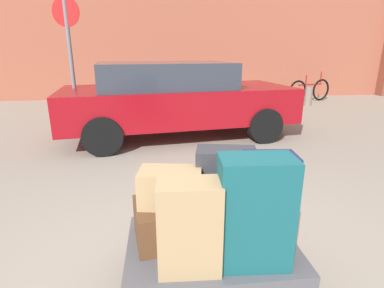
{
  "coord_description": "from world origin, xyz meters",
  "views": [
    {
      "loc": [
        -0.34,
        -1.76,
        1.62
      ],
      "look_at": [
        0.0,
        1.2,
        0.69
      ],
      "focal_mm": 28.03,
      "sensor_mm": 36.0,
      "label": 1
    }
  ],
  "objects_px": {
    "luggage_cart": "(211,251)",
    "bicycle_leaning": "(310,90)",
    "parked_car": "(175,98)",
    "suitcase_tan_front_right": "(189,227)",
    "suitcase_charcoal_rear_left": "(225,189)",
    "suitcase_teal_stacked_top": "(254,212)",
    "duffel_bag_tan_topmost_pile": "(170,187)",
    "no_parking_sign": "(71,55)",
    "suitcase_brown_rear_right": "(171,221)",
    "suitcase_navy_center": "(268,199)",
    "bollard_kerb_near": "(260,97)",
    "bollard_kerb_mid": "(308,96)"
  },
  "relations": [
    {
      "from": "suitcase_tan_front_right",
      "to": "bollard_kerb_mid",
      "type": "xyz_separation_m",
      "value": [
        4.45,
        7.25,
        -0.35
      ]
    },
    {
      "from": "bollard_kerb_mid",
      "to": "bicycle_leaning",
      "type": "bearing_deg",
      "value": 61.37
    },
    {
      "from": "parked_car",
      "to": "suitcase_tan_front_right",
      "type": "bearing_deg",
      "value": -92.32
    },
    {
      "from": "luggage_cart",
      "to": "bollard_kerb_mid",
      "type": "distance_m",
      "value": 8.21
    },
    {
      "from": "suitcase_charcoal_rear_left",
      "to": "suitcase_tan_front_right",
      "type": "relative_size",
      "value": 1.07
    },
    {
      "from": "luggage_cart",
      "to": "suitcase_navy_center",
      "type": "xyz_separation_m",
      "value": [
        0.38,
        0.0,
        0.39
      ]
    },
    {
      "from": "suitcase_charcoal_rear_left",
      "to": "suitcase_teal_stacked_top",
      "type": "relative_size",
      "value": 0.88
    },
    {
      "from": "suitcase_tan_front_right",
      "to": "bollard_kerb_near",
      "type": "relative_size",
      "value": 1.02
    },
    {
      "from": "bollard_kerb_mid",
      "to": "no_parking_sign",
      "type": "xyz_separation_m",
      "value": [
        -6.15,
        -2.95,
        1.27
      ]
    },
    {
      "from": "duffel_bag_tan_topmost_pile",
      "to": "parked_car",
      "type": "height_order",
      "value": "parked_car"
    },
    {
      "from": "suitcase_brown_rear_right",
      "to": "suitcase_charcoal_rear_left",
      "type": "height_order",
      "value": "suitcase_charcoal_rear_left"
    },
    {
      "from": "parked_car",
      "to": "suitcase_brown_rear_right",
      "type": "bearing_deg",
      "value": -93.88
    },
    {
      "from": "luggage_cart",
      "to": "suitcase_tan_front_right",
      "type": "relative_size",
      "value": 2.03
    },
    {
      "from": "suitcase_charcoal_rear_left",
      "to": "bicycle_leaning",
      "type": "relative_size",
      "value": 0.36
    },
    {
      "from": "suitcase_brown_rear_right",
      "to": "suitcase_charcoal_rear_left",
      "type": "relative_size",
      "value": 0.8
    },
    {
      "from": "suitcase_brown_rear_right",
      "to": "parked_car",
      "type": "bearing_deg",
      "value": 77.39
    },
    {
      "from": "suitcase_tan_front_right",
      "to": "no_parking_sign",
      "type": "relative_size",
      "value": 0.23
    },
    {
      "from": "suitcase_navy_center",
      "to": "duffel_bag_tan_topmost_pile",
      "type": "bearing_deg",
      "value": 177.77
    },
    {
      "from": "parked_car",
      "to": "bicycle_leaning",
      "type": "distance_m",
      "value": 6.01
    },
    {
      "from": "suitcase_navy_center",
      "to": "parked_car",
      "type": "relative_size",
      "value": 0.14
    },
    {
      "from": "luggage_cart",
      "to": "no_parking_sign",
      "type": "height_order",
      "value": "no_parking_sign"
    },
    {
      "from": "duffel_bag_tan_topmost_pile",
      "to": "bicycle_leaning",
      "type": "bearing_deg",
      "value": 66.0
    },
    {
      "from": "luggage_cart",
      "to": "duffel_bag_tan_topmost_pile",
      "type": "relative_size",
      "value": 2.79
    },
    {
      "from": "luggage_cart",
      "to": "suitcase_brown_rear_right",
      "type": "bearing_deg",
      "value": 161.28
    },
    {
      "from": "luggage_cart",
      "to": "suitcase_teal_stacked_top",
      "type": "bearing_deg",
      "value": -44.73
    },
    {
      "from": "bollard_kerb_near",
      "to": "bollard_kerb_mid",
      "type": "xyz_separation_m",
      "value": [
        1.53,
        0.0,
        0.0
      ]
    },
    {
      "from": "suitcase_navy_center",
      "to": "luggage_cart",
      "type": "bearing_deg",
      "value": -174.16
    },
    {
      "from": "suitcase_teal_stacked_top",
      "to": "bollard_kerb_near",
      "type": "relative_size",
      "value": 1.24
    },
    {
      "from": "luggage_cart",
      "to": "bicycle_leaning",
      "type": "distance_m",
      "value": 9.05
    },
    {
      "from": "luggage_cart",
      "to": "suitcase_navy_center",
      "type": "relative_size",
      "value": 1.83
    },
    {
      "from": "luggage_cart",
      "to": "bicycle_leaning",
      "type": "height_order",
      "value": "bicycle_leaning"
    },
    {
      "from": "luggage_cart",
      "to": "suitcase_teal_stacked_top",
      "type": "height_order",
      "value": "suitcase_teal_stacked_top"
    },
    {
      "from": "suitcase_brown_rear_right",
      "to": "duffel_bag_tan_topmost_pile",
      "type": "height_order",
      "value": "duffel_bag_tan_topmost_pile"
    },
    {
      "from": "suitcase_teal_stacked_top",
      "to": "bollard_kerb_near",
      "type": "bearing_deg",
      "value": 74.24
    },
    {
      "from": "luggage_cart",
      "to": "suitcase_navy_center",
      "type": "height_order",
      "value": "suitcase_navy_center"
    },
    {
      "from": "bicycle_leaning",
      "to": "bollard_kerb_mid",
      "type": "bearing_deg",
      "value": -118.63
    },
    {
      "from": "suitcase_brown_rear_right",
      "to": "bollard_kerb_mid",
      "type": "height_order",
      "value": "suitcase_brown_rear_right"
    },
    {
      "from": "luggage_cart",
      "to": "duffel_bag_tan_topmost_pile",
      "type": "height_order",
      "value": "duffel_bag_tan_topmost_pile"
    },
    {
      "from": "suitcase_teal_stacked_top",
      "to": "suitcase_tan_front_right",
      "type": "xyz_separation_m",
      "value": [
        -0.4,
        -0.02,
        -0.06
      ]
    },
    {
      "from": "suitcase_brown_rear_right",
      "to": "suitcase_teal_stacked_top",
      "type": "relative_size",
      "value": 0.7
    },
    {
      "from": "bollard_kerb_near",
      "to": "bollard_kerb_mid",
      "type": "height_order",
      "value": "same"
    },
    {
      "from": "suitcase_brown_rear_right",
      "to": "duffel_bag_tan_topmost_pile",
      "type": "distance_m",
      "value": 0.26
    },
    {
      "from": "bollard_kerb_mid",
      "to": "suitcase_tan_front_right",
      "type": "bearing_deg",
      "value": -121.59
    },
    {
      "from": "bollard_kerb_mid",
      "to": "bollard_kerb_near",
      "type": "bearing_deg",
      "value": 180.0
    },
    {
      "from": "bicycle_leaning",
      "to": "no_parking_sign",
      "type": "bearing_deg",
      "value": -150.62
    },
    {
      "from": "bollard_kerb_near",
      "to": "suitcase_brown_rear_right",
      "type": "bearing_deg",
      "value": -113.57
    },
    {
      "from": "luggage_cart",
      "to": "bollard_kerb_near",
      "type": "height_order",
      "value": "bollard_kerb_near"
    },
    {
      "from": "suitcase_tan_front_right",
      "to": "duffel_bag_tan_topmost_pile",
      "type": "bearing_deg",
      "value": 108.65
    },
    {
      "from": "luggage_cart",
      "to": "bollard_kerb_mid",
      "type": "relative_size",
      "value": 2.07
    },
    {
      "from": "duffel_bag_tan_topmost_pile",
      "to": "no_parking_sign",
      "type": "relative_size",
      "value": 0.17
    }
  ]
}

